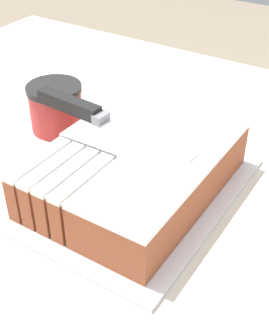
# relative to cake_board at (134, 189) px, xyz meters

# --- Properties ---
(cake_board) EXTENTS (0.27, 0.35, 0.01)m
(cake_board) POSITION_rel_cake_board_xyz_m (0.00, 0.00, 0.00)
(cake_board) COLOR silver
(cake_board) RESTS_ON countertop
(cake) EXTENTS (0.22, 0.31, 0.07)m
(cake) POSITION_rel_cake_board_xyz_m (0.00, 0.00, 0.04)
(cake) COLOR #994C2D
(cake) RESTS_ON cake_board
(knife) EXTENTS (0.29, 0.04, 0.02)m
(knife) POSITION_rel_cake_board_xyz_m (-0.12, 0.03, 0.09)
(knife) COLOR silver
(knife) RESTS_ON cake
(coffee_cup) EXTENTS (0.10, 0.10, 0.09)m
(coffee_cup) POSITION_rel_cake_board_xyz_m (-0.22, 0.08, 0.04)
(coffee_cup) COLOR #B23333
(coffee_cup) RESTS_ON countertop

